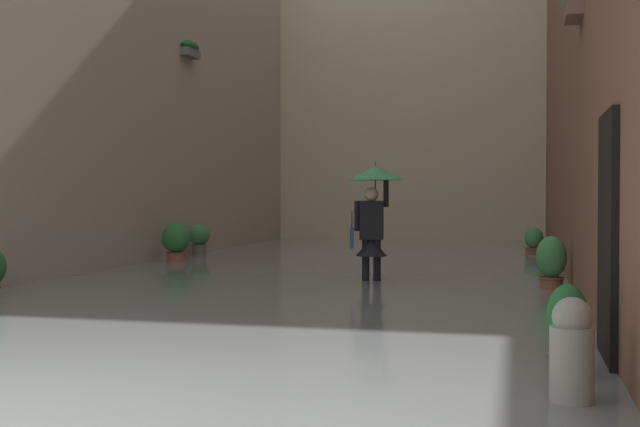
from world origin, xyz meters
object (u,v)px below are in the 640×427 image
potted_plant_near_right (199,240)px  potted_plant_far_right (176,243)px  potted_plant_mid_left (534,243)px  potted_plant_far_left (567,338)px  person_wading (373,204)px  mooring_bollard (572,362)px  potted_plant_near_left (551,265)px

potted_plant_near_right → potted_plant_far_right: 1.69m
potted_plant_far_right → potted_plant_mid_left: (-7.17, -3.92, -0.14)m
potted_plant_far_left → potted_plant_mid_left: 13.09m
potted_plant_far_left → potted_plant_mid_left: bearing=-89.8°
person_wading → potted_plant_far_left: bearing=112.3°
potted_plant_far_left → mooring_bollard: same height
person_wading → potted_plant_near_right: 6.60m
potted_plant_near_left → potted_plant_mid_left: potted_plant_near_left is taller
person_wading → potted_plant_mid_left: (-2.58, -6.72, -0.97)m
potted_plant_far_right → potted_plant_mid_left: 8.17m
potted_plant_far_left → potted_plant_near_right: potted_plant_near_right is taller
potted_plant_near_left → potted_plant_mid_left: size_ratio=1.19×
person_wading → potted_plant_near_right: bearing=-43.2°
potted_plant_far_left → potted_plant_far_right: bearing=-51.8°
potted_plant_mid_left → potted_plant_far_right: bearing=28.7°
potted_plant_near_left → person_wading: bearing=-11.0°
person_wading → potted_plant_near_right: (4.77, -4.48, -0.86)m
potted_plant_mid_left → person_wading: bearing=69.0°
potted_plant_mid_left → mooring_bollard: bearing=90.1°
potted_plant_near_left → mooring_bollard: (0.11, 6.67, -0.09)m
potted_plant_near_left → potted_plant_near_right: potted_plant_near_left is taller
potted_plant_far_left → potted_plant_mid_left: potted_plant_far_left is taller
person_wading → potted_plant_far_right: person_wading is taller
potted_plant_near_left → potted_plant_far_left: 5.84m
potted_plant_far_left → potted_plant_far_right: potted_plant_far_right is taller
potted_plant_far_left → potted_plant_far_right: (7.21, -9.17, 0.10)m
mooring_bollard → potted_plant_mid_left: bearing=-89.9°
potted_plant_near_right → potted_plant_far_right: bearing=96.0°
person_wading → potted_plant_far_left: (-2.61, 6.37, -0.94)m
potted_plant_near_left → potted_plant_near_right: size_ratio=1.09×
potted_plant_near_right → potted_plant_mid_left: (-7.35, -2.24, -0.11)m
potted_plant_mid_left → mooring_bollard: mooring_bollard is taller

